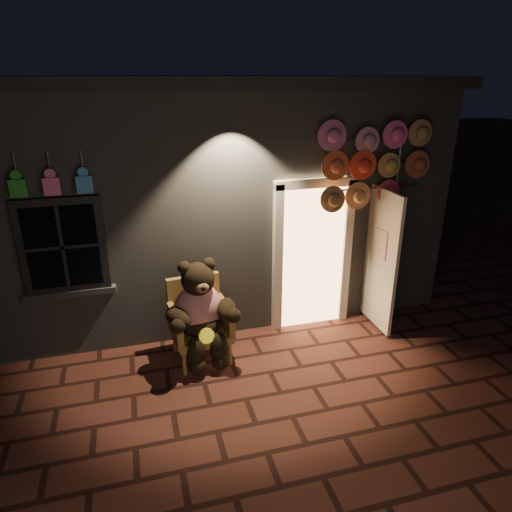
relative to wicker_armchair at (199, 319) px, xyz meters
name	(u,v)px	position (x,y,z in m)	size (l,w,h in m)	color
ground	(246,399)	(0.36, -1.05, -0.53)	(60.00, 60.00, 0.00)	#52271F
shop_building	(190,179)	(0.36, 2.94, 1.21)	(7.30, 5.95, 3.51)	slate
wicker_armchair	(199,319)	(0.00, 0.00, 0.00)	(0.79, 0.73, 1.06)	olive
teddy_bear	(200,312)	(0.01, -0.14, 0.18)	(0.98, 0.80, 1.36)	#B6131E
hat_rack	(374,166)	(2.46, 0.23, 1.82)	(1.64, 0.22, 2.90)	#59595E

